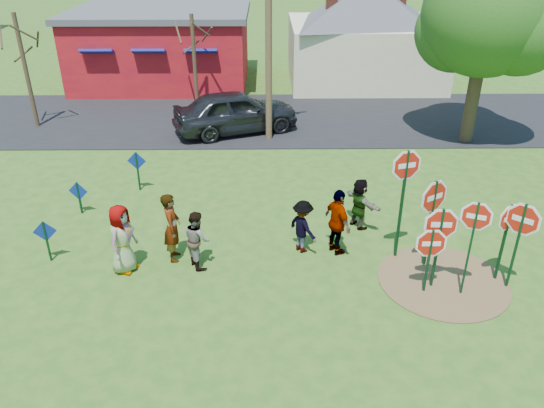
{
  "coord_description": "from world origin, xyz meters",
  "views": [
    {
      "loc": [
        0.13,
        -11.69,
        7.87
      ],
      "look_at": [
        0.26,
        0.27,
        1.53
      ],
      "focal_mm": 35.0,
      "sensor_mm": 36.0,
      "label": 1
    }
  ],
  "objects_px": {
    "stop_sign_c": "(474,228)",
    "stop_sign_d": "(508,224)",
    "stop_sign_b": "(405,177)",
    "utility_pole": "(269,28)",
    "leafy_tree": "(490,19)",
    "person_b": "(172,227)",
    "suv": "(236,111)",
    "stop_sign_a": "(440,231)",
    "person_a": "(122,239)"
  },
  "relations": [
    {
      "from": "stop_sign_b",
      "to": "stop_sign_d",
      "type": "height_order",
      "value": "stop_sign_b"
    },
    {
      "from": "stop_sign_a",
      "to": "stop_sign_d",
      "type": "distance_m",
      "value": 1.7
    },
    {
      "from": "person_b",
      "to": "stop_sign_d",
      "type": "bearing_deg",
      "value": -101.6
    },
    {
      "from": "suv",
      "to": "utility_pole",
      "type": "height_order",
      "value": "utility_pole"
    },
    {
      "from": "person_b",
      "to": "leafy_tree",
      "type": "xyz_separation_m",
      "value": [
        10.7,
        8.47,
        3.83
      ]
    },
    {
      "from": "leafy_tree",
      "to": "utility_pole",
      "type": "bearing_deg",
      "value": 177.79
    },
    {
      "from": "stop_sign_d",
      "to": "person_a",
      "type": "bearing_deg",
      "value": 148.14
    },
    {
      "from": "stop_sign_d",
      "to": "person_b",
      "type": "distance_m",
      "value": 8.24
    },
    {
      "from": "stop_sign_c",
      "to": "leafy_tree",
      "type": "distance_m",
      "value": 11.09
    },
    {
      "from": "stop_sign_a",
      "to": "stop_sign_c",
      "type": "distance_m",
      "value": 0.75
    },
    {
      "from": "stop_sign_c",
      "to": "stop_sign_d",
      "type": "distance_m",
      "value": 1.21
    },
    {
      "from": "stop_sign_a",
      "to": "utility_pole",
      "type": "relative_size",
      "value": 0.27
    },
    {
      "from": "stop_sign_a",
      "to": "stop_sign_d",
      "type": "bearing_deg",
      "value": 12.05
    },
    {
      "from": "stop_sign_b",
      "to": "person_a",
      "type": "distance_m",
      "value": 7.19
    },
    {
      "from": "suv",
      "to": "utility_pole",
      "type": "bearing_deg",
      "value": -141.19
    },
    {
      "from": "stop_sign_c",
      "to": "stop_sign_d",
      "type": "height_order",
      "value": "stop_sign_c"
    },
    {
      "from": "stop_sign_b",
      "to": "person_a",
      "type": "bearing_deg",
      "value": 168.59
    },
    {
      "from": "stop_sign_a",
      "to": "suv",
      "type": "height_order",
      "value": "stop_sign_a"
    },
    {
      "from": "stop_sign_c",
      "to": "person_a",
      "type": "relative_size",
      "value": 1.41
    },
    {
      "from": "stop_sign_b",
      "to": "utility_pole",
      "type": "height_order",
      "value": "utility_pole"
    },
    {
      "from": "stop_sign_c",
      "to": "utility_pole",
      "type": "height_order",
      "value": "utility_pole"
    },
    {
      "from": "stop_sign_d",
      "to": "leafy_tree",
      "type": "bearing_deg",
      "value": 46.24
    },
    {
      "from": "stop_sign_d",
      "to": "person_b",
      "type": "relative_size",
      "value": 1.17
    },
    {
      "from": "stop_sign_d",
      "to": "suv",
      "type": "distance_m",
      "value": 12.74
    },
    {
      "from": "stop_sign_d",
      "to": "leafy_tree",
      "type": "xyz_separation_m",
      "value": [
        2.56,
        9.5,
        3.18
      ]
    },
    {
      "from": "stop_sign_d",
      "to": "person_b",
      "type": "xyz_separation_m",
      "value": [
        -8.15,
        1.04,
        -0.64
      ]
    },
    {
      "from": "stop_sign_d",
      "to": "suv",
      "type": "xyz_separation_m",
      "value": [
        -6.98,
        10.64,
        -0.67
      ]
    },
    {
      "from": "stop_sign_a",
      "to": "person_a",
      "type": "height_order",
      "value": "stop_sign_a"
    },
    {
      "from": "suv",
      "to": "person_a",
      "type": "bearing_deg",
      "value": 146.53
    },
    {
      "from": "person_a",
      "to": "utility_pole",
      "type": "xyz_separation_m",
      "value": [
        3.72,
        9.3,
        3.48
      ]
    },
    {
      "from": "stop_sign_c",
      "to": "leafy_tree",
      "type": "xyz_separation_m",
      "value": [
        3.6,
        10.07,
        2.94
      ]
    },
    {
      "from": "suv",
      "to": "leafy_tree",
      "type": "xyz_separation_m",
      "value": [
        9.54,
        -1.14,
        3.85
      ]
    },
    {
      "from": "utility_pole",
      "to": "stop_sign_d",
      "type": "bearing_deg",
      "value": -60.33
    },
    {
      "from": "person_a",
      "to": "person_b",
      "type": "relative_size",
      "value": 0.97
    },
    {
      "from": "stop_sign_d",
      "to": "suv",
      "type": "height_order",
      "value": "stop_sign_d"
    },
    {
      "from": "stop_sign_b",
      "to": "stop_sign_c",
      "type": "bearing_deg",
      "value": -68.39
    },
    {
      "from": "stop_sign_b",
      "to": "leafy_tree",
      "type": "xyz_separation_m",
      "value": [
        4.83,
        8.45,
        2.44
      ]
    },
    {
      "from": "stop_sign_a",
      "to": "person_a",
      "type": "distance_m",
      "value": 7.7
    },
    {
      "from": "stop_sign_a",
      "to": "leafy_tree",
      "type": "height_order",
      "value": "leafy_tree"
    },
    {
      "from": "person_a",
      "to": "suv",
      "type": "bearing_deg",
      "value": 7.23
    },
    {
      "from": "stop_sign_a",
      "to": "utility_pole",
      "type": "xyz_separation_m",
      "value": [
        -3.91,
        10.09,
        2.84
      ]
    },
    {
      "from": "stop_sign_a",
      "to": "suv",
      "type": "bearing_deg",
      "value": 118.85
    },
    {
      "from": "person_b",
      "to": "utility_pole",
      "type": "xyz_separation_m",
      "value": [
        2.55,
        8.78,
        3.46
      ]
    },
    {
      "from": "stop_sign_a",
      "to": "leafy_tree",
      "type": "xyz_separation_m",
      "value": [
        4.24,
        9.77,
        3.21
      ]
    },
    {
      "from": "suv",
      "to": "stop_sign_d",
      "type": "bearing_deg",
      "value": -167.25
    },
    {
      "from": "stop_sign_a",
      "to": "stop_sign_b",
      "type": "bearing_deg",
      "value": 117.29
    },
    {
      "from": "stop_sign_c",
      "to": "suv",
      "type": "relative_size",
      "value": 0.5
    },
    {
      "from": "stop_sign_a",
      "to": "person_a",
      "type": "relative_size",
      "value": 1.24
    },
    {
      "from": "person_a",
      "to": "person_b",
      "type": "distance_m",
      "value": 1.28
    },
    {
      "from": "utility_pole",
      "to": "leafy_tree",
      "type": "relative_size",
      "value": 1.13
    }
  ]
}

